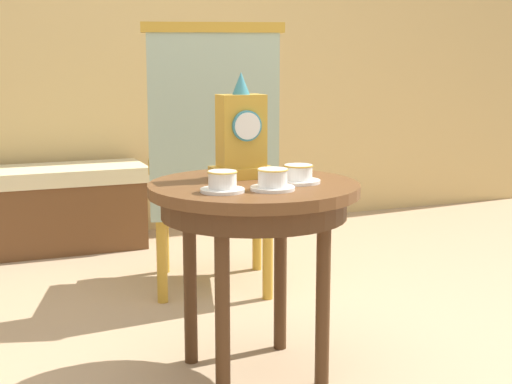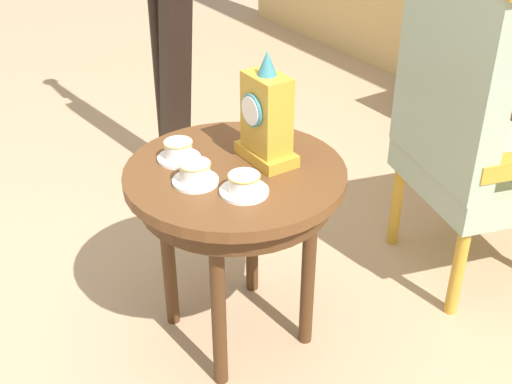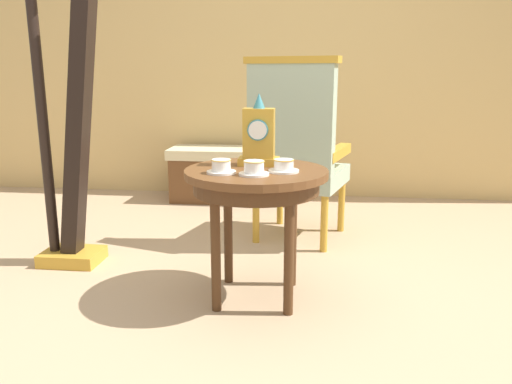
{
  "view_description": "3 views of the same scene",
  "coord_description": "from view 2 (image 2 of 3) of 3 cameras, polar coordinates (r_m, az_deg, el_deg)",
  "views": [
    {
      "loc": [
        -0.74,
        -1.97,
        1.0
      ],
      "look_at": [
        0.12,
        0.2,
        0.57
      ],
      "focal_mm": 51.51,
      "sensor_mm": 36.0,
      "label": 1
    },
    {
      "loc": [
        1.51,
        -0.76,
        1.55
      ],
      "look_at": [
        0.07,
        0.18,
        0.51
      ],
      "focal_mm": 46.14,
      "sensor_mm": 36.0,
      "label": 2
    },
    {
      "loc": [
        0.34,
        -2.14,
        1.05
      ],
      "look_at": [
        0.07,
        0.11,
        0.52
      ],
      "focal_mm": 35.5,
      "sensor_mm": 36.0,
      "label": 3
    }
  ],
  "objects": [
    {
      "name": "teacup_center",
      "position": [
        1.78,
        -1.04,
        0.63
      ],
      "size": [
        0.14,
        0.14,
        0.06
      ],
      "color": "white",
      "rests_on": "side_table"
    },
    {
      "name": "armchair",
      "position": [
        2.34,
        18.2,
        5.26
      ],
      "size": [
        0.66,
        0.66,
        1.14
      ],
      "color": "#9EB299",
      "rests_on": "ground"
    },
    {
      "name": "side_table",
      "position": [
        1.95,
        -1.79,
        -0.04
      ],
      "size": [
        0.65,
        0.65,
        0.62
      ],
      "color": "brown",
      "rests_on": "ground"
    },
    {
      "name": "ground_plane",
      "position": [
        2.3,
        -4.71,
        -11.62
      ],
      "size": [
        10.0,
        10.0,
        0.0
      ],
      "primitive_type": "plane",
      "color": "tan"
    },
    {
      "name": "mantel_clock",
      "position": [
        1.9,
        0.89,
        6.42
      ],
      "size": [
        0.19,
        0.11,
        0.34
      ],
      "color": "gold",
      "rests_on": "side_table"
    },
    {
      "name": "teacup_right",
      "position": [
        1.84,
        -5.29,
        1.61
      ],
      "size": [
        0.13,
        0.13,
        0.06
      ],
      "color": "white",
      "rests_on": "side_table"
    },
    {
      "name": "harp",
      "position": [
        2.89,
        -7.5,
        13.44
      ],
      "size": [
        0.4,
        0.24,
        1.72
      ],
      "color": "gold",
      "rests_on": "ground"
    },
    {
      "name": "window_bench",
      "position": [
        3.55,
        20.87,
        6.99
      ],
      "size": [
        1.01,
        0.4,
        0.44
      ],
      "color": "beige",
      "rests_on": "ground"
    },
    {
      "name": "teacup_left",
      "position": [
        1.96,
        -6.73,
        3.52
      ],
      "size": [
        0.13,
        0.13,
        0.06
      ],
      "color": "white",
      "rests_on": "side_table"
    }
  ]
}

